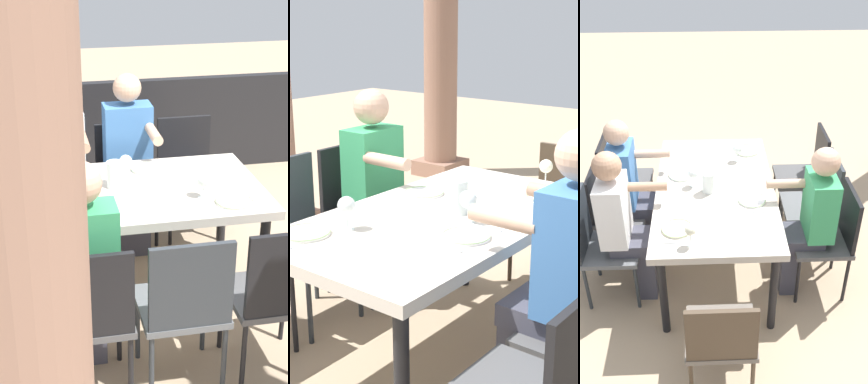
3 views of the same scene
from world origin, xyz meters
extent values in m
plane|color=tan|center=(0.00, 0.00, 0.00)|extent=(16.00, 16.00, 0.00)
cube|color=beige|center=(0.00, 0.00, 0.74)|extent=(1.70, 0.94, 0.06)
cylinder|color=black|center=(-0.77, 0.39, 0.36)|extent=(0.06, 0.06, 0.72)
cylinder|color=black|center=(0.77, 0.39, 0.36)|extent=(0.06, 0.06, 0.72)
cylinder|color=black|center=(-0.77, -0.39, 0.36)|extent=(0.06, 0.06, 0.72)
cylinder|color=black|center=(0.77, -0.39, 0.36)|extent=(0.06, 0.06, 0.72)
cube|color=#4F4F50|center=(-0.63, 0.81, 0.46)|extent=(0.44, 0.44, 0.04)
cube|color=black|center=(-0.63, 1.01, 0.70)|extent=(0.42, 0.03, 0.48)
cylinder|color=black|center=(-0.82, 0.62, 0.22)|extent=(0.03, 0.03, 0.44)
cylinder|color=black|center=(-0.44, 0.62, 0.22)|extent=(0.03, 0.03, 0.44)
cylinder|color=black|center=(-0.82, 1.00, 0.22)|extent=(0.03, 0.03, 0.44)
cylinder|color=black|center=(-0.44, 1.00, 0.22)|extent=(0.03, 0.03, 0.44)
cube|color=#4F4F50|center=(-0.63, -0.81, 0.46)|extent=(0.44, 0.44, 0.04)
cube|color=black|center=(-0.63, -1.01, 0.67)|extent=(0.42, 0.03, 0.43)
cylinder|color=black|center=(-0.44, -0.62, 0.22)|extent=(0.03, 0.03, 0.44)
cylinder|color=black|center=(-0.82, -0.62, 0.22)|extent=(0.03, 0.03, 0.44)
cylinder|color=black|center=(-0.44, -1.00, 0.22)|extent=(0.03, 0.03, 0.44)
cylinder|color=black|center=(-0.82, -1.00, 0.22)|extent=(0.03, 0.03, 0.44)
cube|color=#5B5E61|center=(-0.15, 0.81, 0.45)|extent=(0.44, 0.44, 0.04)
cube|color=#2D3338|center=(-0.15, 1.01, 0.69)|extent=(0.42, 0.03, 0.47)
cylinder|color=#2D3338|center=(-0.34, 0.62, 0.22)|extent=(0.03, 0.03, 0.44)
cylinder|color=#2D3338|center=(0.04, 0.62, 0.22)|extent=(0.03, 0.03, 0.44)
cylinder|color=#2D3338|center=(-0.34, 1.00, 0.22)|extent=(0.03, 0.03, 0.44)
cylinder|color=#2D3338|center=(0.04, 1.00, 0.22)|extent=(0.03, 0.03, 0.44)
cube|color=#4F4F50|center=(-0.15, -0.81, 0.45)|extent=(0.44, 0.44, 0.04)
cube|color=black|center=(-0.15, -1.01, 0.65)|extent=(0.42, 0.03, 0.41)
cylinder|color=black|center=(0.04, -0.62, 0.21)|extent=(0.03, 0.03, 0.43)
cylinder|color=black|center=(-0.34, -0.62, 0.21)|extent=(0.03, 0.03, 0.43)
cylinder|color=black|center=(0.04, -1.00, 0.21)|extent=(0.03, 0.03, 0.43)
cylinder|color=black|center=(-0.34, -1.00, 0.21)|extent=(0.03, 0.03, 0.43)
cube|color=#4F4F50|center=(0.34, 0.81, 0.47)|extent=(0.44, 0.44, 0.04)
cube|color=black|center=(0.34, 1.01, 0.69)|extent=(0.42, 0.03, 0.46)
cylinder|color=black|center=(0.15, 0.62, 0.22)|extent=(0.03, 0.03, 0.45)
cylinder|color=black|center=(0.53, 0.62, 0.22)|extent=(0.03, 0.03, 0.45)
cylinder|color=black|center=(0.15, 1.00, 0.22)|extent=(0.03, 0.03, 0.45)
cylinder|color=black|center=(0.53, 1.00, 0.22)|extent=(0.03, 0.03, 0.45)
cube|color=#5B5E61|center=(0.34, -0.81, 0.44)|extent=(0.44, 0.44, 0.04)
cube|color=#2D3338|center=(0.34, -1.01, 0.68)|extent=(0.42, 0.03, 0.49)
cylinder|color=#2D3338|center=(0.53, -0.62, 0.21)|extent=(0.03, 0.03, 0.42)
cylinder|color=#2D3338|center=(0.15, -0.62, 0.21)|extent=(0.03, 0.03, 0.42)
cylinder|color=#2D3338|center=(0.53, -1.00, 0.21)|extent=(0.03, 0.03, 0.42)
cylinder|color=#2D3338|center=(0.15, -1.00, 0.21)|extent=(0.03, 0.03, 0.42)
cube|color=#6A6158|center=(1.19, 0.00, 0.45)|extent=(0.44, 0.44, 0.04)
cube|color=#473828|center=(1.39, 0.00, 0.66)|extent=(0.03, 0.42, 0.42)
cylinder|color=#473828|center=(1.00, 0.19, 0.22)|extent=(0.03, 0.03, 0.43)
cylinder|color=#473828|center=(1.00, -0.19, 0.22)|extent=(0.03, 0.03, 0.43)
cylinder|color=#473828|center=(1.38, 0.19, 0.22)|extent=(0.03, 0.03, 0.43)
cylinder|color=#473828|center=(1.38, -0.19, 0.22)|extent=(0.03, 0.03, 0.43)
cube|color=#3F3F4C|center=(-0.15, -0.56, 0.23)|extent=(0.24, 0.14, 0.46)
cube|color=#3F3F4C|center=(-0.15, -0.65, 0.51)|extent=(0.28, 0.32, 0.10)
cube|color=#3F72B2|center=(-0.15, -0.76, 0.82)|extent=(0.34, 0.20, 0.52)
sphere|color=tan|center=(-0.15, -0.76, 1.20)|extent=(0.20, 0.20, 0.20)
cylinder|color=tan|center=(-0.29, -0.52, 0.93)|extent=(0.07, 0.30, 0.07)
cube|color=#3F3F4C|center=(0.34, 0.57, 0.23)|extent=(0.24, 0.14, 0.46)
cube|color=#3F3F4C|center=(0.34, 0.66, 0.51)|extent=(0.28, 0.32, 0.10)
cube|color=#389E60|center=(0.34, 0.77, 0.81)|extent=(0.34, 0.20, 0.50)
sphere|color=tan|center=(0.34, 0.77, 1.18)|extent=(0.21, 0.21, 0.21)
cylinder|color=tan|center=(0.20, 0.53, 0.92)|extent=(0.07, 0.30, 0.07)
cube|color=#3F3F4C|center=(0.34, -0.55, 0.23)|extent=(0.24, 0.14, 0.46)
cube|color=#3F3F4C|center=(0.34, -0.64, 0.51)|extent=(0.28, 0.32, 0.10)
cube|color=white|center=(0.34, -0.75, 0.81)|extent=(0.34, 0.20, 0.50)
sphere|color=tan|center=(0.34, -0.75, 1.18)|extent=(0.21, 0.21, 0.21)
cylinder|color=tan|center=(0.20, -0.51, 0.92)|extent=(0.07, 0.30, 0.07)
cylinder|color=white|center=(-0.60, 0.31, 0.78)|extent=(0.22, 0.22, 0.01)
torus|color=#A4C786|center=(-0.60, 0.31, 0.78)|extent=(0.22, 0.22, 0.01)
cylinder|color=white|center=(-0.44, 0.21, 0.77)|extent=(0.06, 0.06, 0.00)
cylinder|color=white|center=(-0.44, 0.21, 0.81)|extent=(0.01, 0.01, 0.07)
sphere|color=white|center=(-0.44, 0.21, 0.89)|extent=(0.08, 0.08, 0.08)
cube|color=silver|center=(-0.75, 0.31, 0.77)|extent=(0.02, 0.17, 0.01)
cube|color=silver|center=(-0.45, 0.31, 0.77)|extent=(0.03, 0.17, 0.01)
cylinder|color=white|center=(-0.20, -0.28, 0.78)|extent=(0.21, 0.21, 0.01)
torus|color=#A9CD91|center=(-0.20, -0.28, 0.78)|extent=(0.22, 0.22, 0.01)
cylinder|color=white|center=(-0.04, -0.18, 0.77)|extent=(0.06, 0.06, 0.00)
cylinder|color=white|center=(-0.04, -0.18, 0.81)|extent=(0.01, 0.01, 0.07)
sphere|color=white|center=(-0.04, -0.18, 0.89)|extent=(0.08, 0.08, 0.08)
cube|color=silver|center=(-0.35, -0.28, 0.77)|extent=(0.02, 0.17, 0.01)
cube|color=silver|center=(-0.05, -0.28, 0.77)|extent=(0.02, 0.17, 0.01)
cylinder|color=white|center=(0.20, 0.28, 0.78)|extent=(0.21, 0.21, 0.01)
torus|color=#A9CD91|center=(0.20, 0.28, 0.78)|extent=(0.22, 0.22, 0.01)
cube|color=silver|center=(0.05, 0.28, 0.77)|extent=(0.03, 0.17, 0.01)
cube|color=silver|center=(0.35, 0.28, 0.77)|extent=(0.02, 0.17, 0.01)
cylinder|color=silver|center=(0.54, -0.28, 0.78)|extent=(0.22, 0.22, 0.01)
torus|color=#A0BE77|center=(0.54, -0.28, 0.78)|extent=(0.22, 0.22, 0.01)
cylinder|color=white|center=(0.71, -0.18, 0.77)|extent=(0.06, 0.06, 0.00)
cylinder|color=white|center=(0.71, -0.18, 0.82)|extent=(0.01, 0.01, 0.09)
sphere|color=#F2EFCC|center=(0.71, -0.18, 0.90)|extent=(0.08, 0.08, 0.08)
cube|color=silver|center=(0.39, -0.28, 0.77)|extent=(0.02, 0.17, 0.01)
cube|color=silver|center=(0.69, -0.28, 0.77)|extent=(0.03, 0.17, 0.01)
cylinder|color=white|center=(0.05, -0.05, 0.85)|extent=(0.10, 0.10, 0.17)
cylinder|color=#EFEAC6|center=(0.05, -0.05, 0.83)|extent=(0.09, 0.09, 0.11)
camera|label=1|loc=(0.56, 3.43, 2.34)|focal=58.44mm
camera|label=2|loc=(-2.24, -1.68, 1.72)|focal=57.11mm
camera|label=3|loc=(3.12, -0.06, 2.77)|focal=43.17mm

